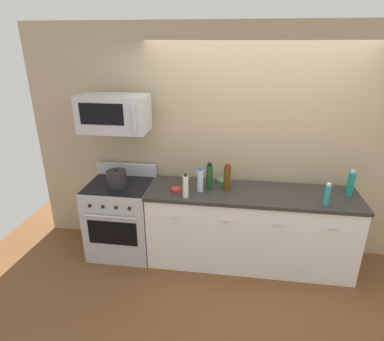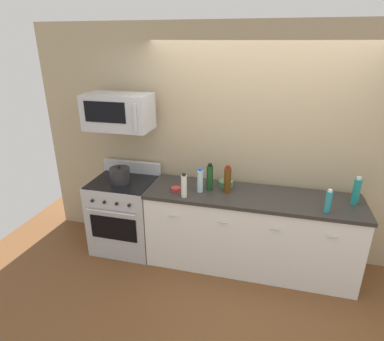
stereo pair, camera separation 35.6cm
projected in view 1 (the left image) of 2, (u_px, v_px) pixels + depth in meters
ground_plane at (247, 260)px, 3.96m from camera, size 6.53×6.53×0.00m
back_wall at (254, 145)px, 3.83m from camera, size 5.44×0.10×2.70m
counter_unit at (249, 228)px, 3.79m from camera, size 2.35×0.66×0.92m
range_oven at (122, 217)px, 3.99m from camera, size 0.76×0.69×1.07m
microwave at (114, 113)px, 3.55m from camera, size 0.74×0.44×0.40m
bottle_wine_amber at (227, 178)px, 3.61m from camera, size 0.08×0.08×0.31m
bottle_dish_soap at (327, 195)px, 3.29m from camera, size 0.06×0.06×0.24m
bottle_water_clear at (200, 180)px, 3.60m from camera, size 0.07×0.07×0.28m
bottle_wine_green at (209, 177)px, 3.65m from camera, size 0.07×0.07×0.31m
bottle_sparkling_teal at (351, 184)px, 3.49m from camera, size 0.07×0.07×0.30m
bottle_vinegar_white at (186, 186)px, 3.45m from camera, size 0.06×0.06×0.27m
bowl_red_small at (176, 190)px, 3.62m from camera, size 0.11×0.11×0.04m
bowl_green_glaze at (224, 182)px, 3.81m from camera, size 0.17×0.17×0.06m
stockpot at (117, 178)px, 3.74m from camera, size 0.23×0.23×0.22m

